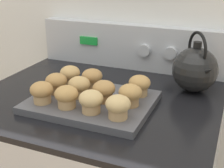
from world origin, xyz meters
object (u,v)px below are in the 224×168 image
muffin_r0_c1 (66,96)px  muffin_r0_c3 (118,106)px  muffin_r1_c3 (130,94)px  muffin_r0_c0 (42,92)px  tea_kettle (195,69)px  muffin_r1_c1 (79,86)px  muffin_r1_c2 (104,91)px  muffin_pan (92,102)px  muffin_r2_c0 (70,75)px  muffin_r2_c3 (139,85)px  muffin_r1_c0 (56,83)px  muffin_r2_c1 (92,78)px  muffin_r0_c2 (91,101)px

muffin_r0_c1 → muffin_r0_c3: size_ratio=1.00×
muffin_r0_c1 → muffin_r1_c3: bearing=26.5°
muffin_r0_c0 → tea_kettle: bearing=38.6°
muffin_r1_c1 → muffin_r1_c2: same height
muffin_r1_c2 → tea_kettle: tea_kettle is taller
muffin_r0_c1 → tea_kettle: (0.31, 0.32, 0.02)m
muffin_r0_c1 → muffin_r1_c3: same height
tea_kettle → muffin_r0_c0: bearing=-141.4°
muffin_pan → muffin_r1_c3: 0.13m
muffin_pan → muffin_r2_c0: (-0.12, 0.08, 0.05)m
muffin_r2_c0 → muffin_r0_c0: bearing=-91.0°
muffin_pan → muffin_r0_c3: bearing=-35.2°
muffin_r1_c2 → muffin_r2_c3: same height
muffin_r1_c0 → muffin_r1_c2: same height
muffin_r2_c0 → tea_kettle: 0.42m
muffin_r2_c0 → muffin_r2_c3: bearing=0.2°
muffin_r0_c1 → muffin_r2_c1: bearing=89.2°
muffin_pan → muffin_r2_c0: muffin_r2_c0 is taller
muffin_r1_c2 → tea_kettle: 0.33m
muffin_r0_c3 → muffin_r1_c3: 0.09m
muffin_pan → muffin_r2_c1: bearing=114.8°
muffin_r2_c1 → muffin_r2_c0: bearing=179.9°
muffin_r2_c1 → muffin_r0_c0: bearing=-117.8°
muffin_r1_c2 → muffin_r0_c2: bearing=-91.9°
muffin_r2_c0 → muffin_r2_c1: size_ratio=1.00×
muffin_pan → muffin_r0_c0: bearing=-147.3°
muffin_r0_c0 → muffin_r2_c3: (0.25, 0.16, 0.00)m
muffin_r0_c1 → muffin_r0_c2: same height
muffin_r0_c2 → muffin_r1_c0: 0.18m
muffin_r2_c1 → muffin_r0_c2: bearing=-65.0°
muffin_r0_c3 → muffin_r2_c1: size_ratio=1.00×
muffin_pan → muffin_r1_c3: muffin_r1_c3 is taller
muffin_r0_c1 → muffin_r1_c3: (0.16, 0.08, 0.00)m
muffin_r2_c3 → tea_kettle: bearing=46.2°
muffin_r1_c3 → muffin_r1_c2: bearing=-177.9°
muffin_r2_c1 → muffin_r2_c3: (0.16, 0.00, 0.00)m
muffin_r2_c3 → tea_kettle: 0.21m
muffin_r0_c0 → muffin_r2_c1: same height
muffin_r0_c1 → muffin_r0_c3: 0.16m
muffin_r0_c0 → muffin_r0_c3: 0.25m
muffin_r0_c1 → muffin_r0_c3: (0.16, -0.01, 0.00)m
muffin_r2_c0 → muffin_r2_c3: size_ratio=1.00×
muffin_r2_c0 → tea_kettle: size_ratio=0.33×
muffin_pan → muffin_r1_c1: 0.06m
muffin_r1_c1 → muffin_r2_c1: (0.00, 0.08, 0.00)m
muffin_pan → muffin_r1_c1: (-0.04, 0.00, 0.05)m
muffin_r1_c1 → muffin_r2_c3: 0.19m
muffin_r1_c0 → muffin_r2_c3: (0.25, 0.08, 0.00)m
muffin_r0_c0 → muffin_r1_c2: same height
muffin_pan → muffin_r0_c1: size_ratio=5.39×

